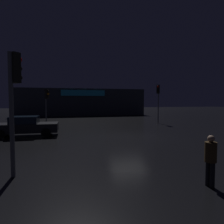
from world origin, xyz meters
TOP-DOWN VIEW (x-y plane):
  - ground_plane at (0.00, 0.00)m, footprint 120.00×120.00m
  - store_building at (-1.21, 24.00)m, footprint 21.88×8.29m
  - traffic_signal_main at (5.92, 7.09)m, footprint 0.41×0.43m
  - traffic_signal_opposite at (-6.10, -6.17)m, footprint 0.42×0.42m
  - traffic_signal_cross_left at (-5.96, 5.92)m, footprint 0.42×0.42m
  - car_near at (-7.14, 1.79)m, footprint 4.48×2.05m
  - pedestrian at (-0.33, -8.49)m, footprint 0.39×0.39m

SIDE VIEW (x-z plane):
  - ground_plane at x=0.00m, z-range 0.00..0.00m
  - car_near at x=-7.14m, z-range 0.01..1.45m
  - pedestrian at x=-0.33m, z-range 0.12..1.65m
  - store_building at x=-1.21m, z-range 0.00..4.63m
  - traffic_signal_cross_left at x=-5.96m, z-range 1.00..4.63m
  - traffic_signal_opposite at x=-6.10m, z-range 0.87..5.01m
  - traffic_signal_main at x=5.92m, z-range 1.14..5.48m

